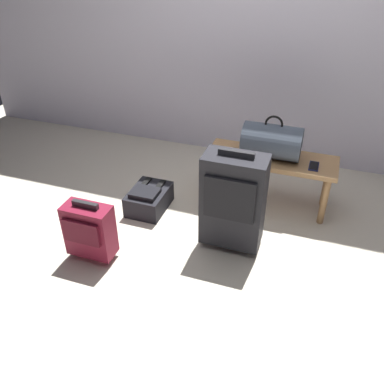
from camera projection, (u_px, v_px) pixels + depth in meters
ground_plane at (203, 251)px, 2.86m from camera, size 6.60×6.60×0.00m
back_wall at (264, 1)px, 3.36m from camera, size 6.00×0.10×2.80m
bench at (271, 165)px, 3.17m from camera, size 1.00×0.36×0.43m
duffel_bag_slate at (272, 141)px, 3.06m from camera, size 0.44×0.26×0.34m
cell_phone at (314, 166)px, 3.00m from camera, size 0.07×0.14×0.01m
suitcase_upright_charcoal at (233, 200)px, 2.71m from camera, size 0.42×0.25×0.76m
suitcase_small_burgundy at (89, 230)px, 2.68m from camera, size 0.32×0.19×0.46m
backpack_dark at (149, 199)px, 3.25m from camera, size 0.28×0.38×0.21m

